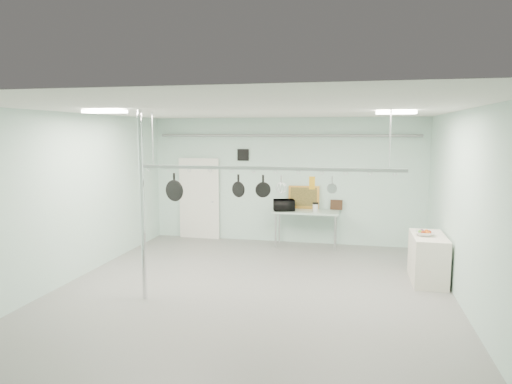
% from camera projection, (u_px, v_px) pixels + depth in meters
% --- Properties ---
extents(floor, '(8.00, 8.00, 0.00)m').
position_uv_depth(floor, '(250.00, 294.00, 8.03)').
color(floor, gray).
rests_on(floor, ground).
extents(ceiling, '(7.00, 8.00, 0.02)m').
position_uv_depth(ceiling, '(250.00, 110.00, 7.61)').
color(ceiling, silver).
rests_on(ceiling, back_wall).
extents(back_wall, '(7.00, 0.02, 3.20)m').
position_uv_depth(back_wall, '(285.00, 181.00, 11.68)').
color(back_wall, silver).
rests_on(back_wall, floor).
extents(right_wall, '(0.02, 8.00, 3.20)m').
position_uv_depth(right_wall, '(468.00, 212.00, 7.08)').
color(right_wall, silver).
rests_on(right_wall, floor).
extents(door, '(1.10, 0.10, 2.20)m').
position_uv_depth(door, '(200.00, 199.00, 12.19)').
color(door, silver).
rests_on(door, floor).
extents(wall_vent, '(0.30, 0.04, 0.30)m').
position_uv_depth(wall_vent, '(243.00, 155.00, 11.81)').
color(wall_vent, black).
rests_on(wall_vent, back_wall).
extents(conduit_pipe, '(6.60, 0.07, 0.07)m').
position_uv_depth(conduit_pipe, '(285.00, 135.00, 11.45)').
color(conduit_pipe, gray).
rests_on(conduit_pipe, back_wall).
extents(chrome_pole, '(0.08, 0.08, 3.20)m').
position_uv_depth(chrome_pole, '(142.00, 206.00, 7.60)').
color(chrome_pole, silver).
rests_on(chrome_pole, floor).
extents(prep_table, '(1.60, 0.70, 0.91)m').
position_uv_depth(prep_table, '(306.00, 214.00, 11.28)').
color(prep_table, '#ACCABA').
rests_on(prep_table, floor).
extents(side_cabinet, '(0.60, 1.20, 0.90)m').
position_uv_depth(side_cabinet, '(428.00, 258.00, 8.66)').
color(side_cabinet, silver).
rests_on(side_cabinet, floor).
extents(pot_rack, '(4.80, 0.06, 1.00)m').
position_uv_depth(pot_rack, '(265.00, 167.00, 7.99)').
color(pot_rack, '#B7B7BC').
rests_on(pot_rack, ceiling).
extents(light_panel_left, '(0.65, 0.30, 0.05)m').
position_uv_depth(light_panel_left, '(105.00, 111.00, 7.31)').
color(light_panel_left, white).
rests_on(light_panel_left, ceiling).
extents(light_panel_right, '(0.65, 0.30, 0.05)m').
position_uv_depth(light_panel_right, '(396.00, 112.00, 7.69)').
color(light_panel_right, white).
rests_on(light_panel_right, ceiling).
extents(microwave, '(0.58, 0.47, 0.28)m').
position_uv_depth(microwave, '(284.00, 205.00, 11.24)').
color(microwave, black).
rests_on(microwave, prep_table).
extents(coffee_canister, '(0.14, 0.14, 0.18)m').
position_uv_depth(coffee_canister, '(315.00, 208.00, 11.14)').
color(coffee_canister, silver).
rests_on(coffee_canister, prep_table).
extents(painting_large, '(0.79, 0.17, 0.58)m').
position_uv_depth(painting_large, '(304.00, 197.00, 11.54)').
color(painting_large, '#C88935').
rests_on(painting_large, prep_table).
extents(painting_small, '(0.30, 0.10, 0.25)m').
position_uv_depth(painting_small, '(336.00, 205.00, 11.39)').
color(painting_small, '#341F12').
rests_on(painting_small, prep_table).
extents(fruit_bowl, '(0.35, 0.35, 0.08)m').
position_uv_depth(fruit_bowl, '(425.00, 234.00, 8.55)').
color(fruit_bowl, silver).
rests_on(fruit_bowl, side_cabinet).
extents(skillet_left, '(0.39, 0.16, 0.51)m').
position_uv_depth(skillet_left, '(174.00, 187.00, 8.40)').
color(skillet_left, black).
rests_on(skillet_left, pot_rack).
extents(skillet_mid, '(0.28, 0.17, 0.40)m').
position_uv_depth(skillet_mid, '(238.00, 185.00, 8.13)').
color(skillet_mid, black).
rests_on(skillet_mid, pot_rack).
extents(skillet_right, '(0.27, 0.15, 0.38)m').
position_uv_depth(skillet_right, '(263.00, 185.00, 8.03)').
color(skillet_right, black).
rests_on(skillet_right, pot_rack).
extents(whisk, '(0.20, 0.20, 0.33)m').
position_uv_depth(whisk, '(281.00, 185.00, 7.96)').
color(whisk, '#B0B0B4').
rests_on(whisk, pot_rack).
extents(grater, '(0.10, 0.05, 0.24)m').
position_uv_depth(grater, '(312.00, 183.00, 7.84)').
color(grater, '#C18116').
rests_on(grater, pot_rack).
extents(saucepan, '(0.18, 0.12, 0.31)m').
position_uv_depth(saucepan, '(332.00, 185.00, 7.78)').
color(saucepan, '#AFB0B4').
rests_on(saucepan, pot_rack).
extents(fruit_cluster, '(0.24, 0.24, 0.09)m').
position_uv_depth(fruit_cluster, '(425.00, 231.00, 8.54)').
color(fruit_cluster, '#9A2A0E').
rests_on(fruit_cluster, fruit_bowl).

